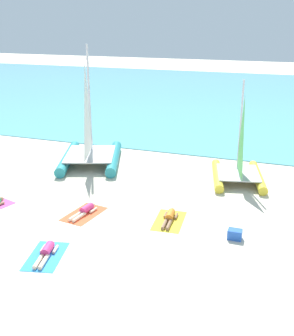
% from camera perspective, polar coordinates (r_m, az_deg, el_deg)
% --- Properties ---
extents(ground_plane, '(120.00, 120.00, 0.00)m').
position_cam_1_polar(ground_plane, '(23.65, 4.14, 1.17)').
color(ground_plane, beige).
extents(ocean_water, '(120.00, 40.00, 0.05)m').
position_cam_1_polar(ocean_water, '(43.62, 11.72, 9.45)').
color(ocean_water, '#5BB2C1').
rests_on(ocean_water, ground).
extents(sailboat_yellow, '(3.16, 4.16, 4.84)m').
position_cam_1_polar(sailboat_yellow, '(20.70, 12.34, 0.13)').
color(sailboat_yellow, yellow).
rests_on(sailboat_yellow, ground).
extents(sailboat_teal, '(4.52, 5.56, 6.27)m').
position_cam_1_polar(sailboat_teal, '(22.80, -7.76, 2.80)').
color(sailboat_teal, teal).
rests_on(sailboat_teal, ground).
extents(towel_center_left, '(1.37, 2.04, 0.01)m').
position_cam_1_polar(towel_center_left, '(17.29, -8.57, -6.21)').
color(towel_center_left, '#EA5933').
rests_on(towel_center_left, ground).
extents(sunbather_center_left, '(0.64, 1.57, 0.30)m').
position_cam_1_polar(sunbather_center_left, '(17.28, -8.46, -5.75)').
color(sunbather_center_left, '#D83372').
rests_on(sunbather_center_left, towel_center_left).
extents(towel_center_right, '(1.51, 2.10, 0.01)m').
position_cam_1_polar(towel_center_right, '(14.68, -13.59, -11.58)').
color(towel_center_right, '#338CD8').
rests_on(towel_center_right, ground).
extents(sunbather_center_right, '(0.75, 1.56, 0.30)m').
position_cam_1_polar(sunbather_center_right, '(14.67, -13.55, -11.03)').
color(sunbather_center_right, '#D83372').
rests_on(sunbather_center_right, towel_center_right).
extents(towel_rightmost, '(1.27, 1.99, 0.01)m').
position_cam_1_polar(towel_rightmost, '(16.57, 3.03, -7.19)').
color(towel_rightmost, yellow).
rests_on(towel_rightmost, ground).
extents(sunbather_rightmost, '(0.58, 1.57, 0.30)m').
position_cam_1_polar(sunbather_rightmost, '(16.58, 3.08, -6.70)').
color(sunbather_rightmost, orange).
rests_on(sunbather_rightmost, towel_rightmost).
extents(cooler_box, '(0.50, 0.36, 0.36)m').
position_cam_1_polar(cooler_box, '(15.55, 11.86, -8.82)').
color(cooler_box, blue).
rests_on(cooler_box, ground).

